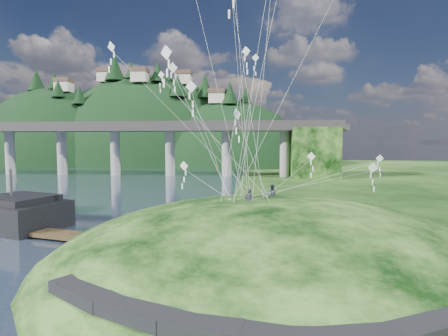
{
  "coord_description": "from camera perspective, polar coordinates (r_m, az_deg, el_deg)",
  "views": [
    {
      "loc": [
        6.65,
        -23.67,
        9.2
      ],
      "look_at": [
        4.0,
        6.0,
        7.0
      ],
      "focal_mm": 28.0,
      "sensor_mm": 36.0,
      "label": 1
    }
  ],
  "objects": [
    {
      "name": "ground",
      "position": [
        26.25,
        -10.33,
        -16.36
      ],
      "size": [
        320.0,
        320.0,
        0.0
      ],
      "primitive_type": "plane",
      "color": "black",
      "rests_on": "ground"
    },
    {
      "name": "grass_hill",
      "position": [
        27.84,
        7.9,
        -18.42
      ],
      "size": [
        36.0,
        32.0,
        13.0
      ],
      "color": "black",
      "rests_on": "ground"
    },
    {
      "name": "footpath",
      "position": [
        15.65,
        8.16,
        -22.84
      ],
      "size": [
        22.29,
        5.84,
        0.83
      ],
      "color": "black",
      "rests_on": "ground"
    },
    {
      "name": "bridge",
      "position": [
        99.41,
        -14.39,
        4.38
      ],
      "size": [
        160.0,
        11.0,
        15.0
      ],
      "color": "#2D2B2B",
      "rests_on": "ground"
    },
    {
      "name": "far_ridge",
      "position": [
        155.14,
        -13.83,
        -2.06
      ],
      "size": [
        153.0,
        70.0,
        94.5
      ],
      "color": "black",
      "rests_on": "ground"
    },
    {
      "name": "wooden_dock",
      "position": [
        34.36,
        -19.8,
        -10.8
      ],
      "size": [
        14.16,
        5.37,
        1.0
      ],
      "color": "#352715",
      "rests_on": "ground"
    },
    {
      "name": "kite_flyers",
      "position": [
        27.64,
        6.7,
        -2.84
      ],
      "size": [
        2.62,
        3.98,
        1.86
      ],
      "color": "#272834",
      "rests_on": "ground"
    },
    {
      "name": "kite_swarm",
      "position": [
        27.77,
        3.26,
        21.45
      ],
      "size": [
        20.55,
        16.79,
        22.22
      ],
      "color": "white",
      "rests_on": "ground"
    }
  ]
}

